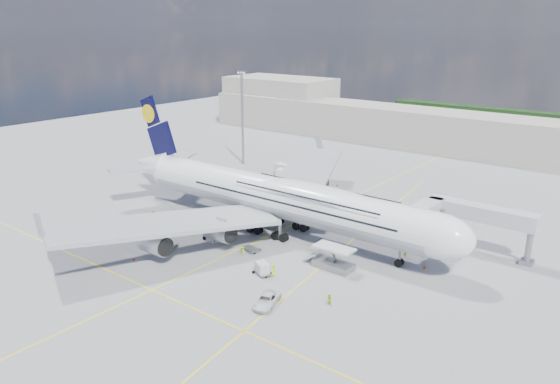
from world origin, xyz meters
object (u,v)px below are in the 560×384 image
Objects in this scene: cone_tail at (153,211)px; dolly_row_a at (120,226)px; light_mast at (242,117)px; crew_van at (273,270)px; catering_truck_inner at (290,180)px; cone_wing_left_inner at (303,205)px; dolly_row_c at (168,243)px; baggage_tug at (211,236)px; jet_bridge at (457,215)px; crew_tug at (242,251)px; catering_truck_outer at (286,173)px; dolly_back at (198,216)px; service_van at (267,300)px; crew_loader at (329,300)px; dolly_nose_far at (262,268)px; crew_wing at (163,225)px; dolly_nose_near at (251,249)px; cone_nose at (425,267)px; cone_wing_left_outer at (337,185)px; crew_nose at (405,253)px; cone_wing_right_inner at (193,234)px; cargo_loader at (333,261)px; cone_wing_right_outer at (134,259)px; airliner at (279,197)px; dolly_row_b at (126,234)px.

dolly_row_a is at bearing -72.14° from cone_tail.
crew_van is (51.21, -50.31, -12.25)m from light_mast.
catering_truck_inner reaches higher than cone_wing_left_inner.
dolly_row_c is 0.47× the size of catering_truck_inner.
baggage_tug is 25.89m from cone_wing_left_inner.
jet_bridge is 36.69m from crew_tug.
catering_truck_inner reaches higher than baggage_tug.
crew_van is at bearing -51.25° from catering_truck_outer.
dolly_back is 11.05m from baggage_tug.
service_van is at bearing -37.19° from crew_tug.
crew_loader is 43.29m from cone_wing_left_inner.
dolly_row_a reaches higher than dolly_row_c.
crew_wing is (-27.63, 3.50, -0.32)m from dolly_nose_far.
crew_loader is at bearing -3.57° from dolly_nose_near.
cone_tail is (-55.73, -9.13, -0.06)m from cone_nose.
crew_van reaches higher than cone_wing_left_outer.
light_mast reaches higher than dolly_row_a.
dolly_row_a is 52.69m from crew_nose.
dolly_nose_far is (20.57, 1.28, 0.70)m from dolly_row_c.
light_mast is at bearing 43.93° from crew_wing.
dolly_row_a is (-53.43, -29.19, -5.81)m from jet_bridge.
dolly_row_c is 8.53m from crew_wing.
dolly_nose_far is at bearing -26.23° from crew_tug.
jet_bridge is 74.11m from light_mast.
light_mast is 23.01m from catering_truck_outer.
crew_wing is at bearing -103.46° from cone_wing_left_outer.
crew_loader is at bearing -11.04° from cone_wing_right_inner.
service_van is 46.13m from cone_tail.
crew_loader is (-1.01, -21.61, 0.13)m from crew_nose.
dolly_nose_near is (-7.45, 5.89, -0.69)m from dolly_nose_far.
cargo_loader is 13.16m from crew_nose.
cargo_loader is 12.54m from crew_loader.
jet_bridge is 31.88× the size of cone_wing_left_inner.
dolly_back is 2.25× the size of crew_tug.
service_van is (32.48, -18.05, -0.28)m from dolly_back.
cone_wing_right_inner is at bearing 78.45° from dolly_row_c.
cone_wing_right_outer is at bearing -152.48° from crew_loader.
cargo_loader is at bearing -23.23° from airliner.
dolly_row_a is at bearing -150.22° from dolly_nose_far.
dolly_nose_near is 19.35m from service_van.
light_mast reaches higher than catering_truck_inner.
catering_truck_outer is at bearing 150.55° from cone_nose.
catering_truck_inner reaches higher than cone_wing_right_inner.
dolly_row_c is 2.32× the size of crew_nose.
dolly_row_c is at bearing -75.05° from catering_truck_outer.
airliner is at bearing -41.00° from light_mast.
dolly_row_b is 0.47× the size of catering_truck_inner.
dolly_back is at bearing 95.69° from dolly_row_b.
cone_tail is at bearing 105.84° from dolly_row_a.
catering_truck_outer reaches higher than cargo_loader.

